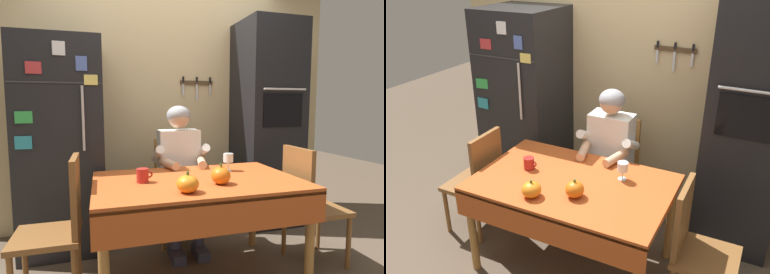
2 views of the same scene
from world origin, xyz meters
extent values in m
cube|color=#D1B784|center=(0.05, 1.35, 1.30)|extent=(3.70, 0.10, 2.60)
cube|color=#4C3823|center=(0.36, 1.29, 1.49)|extent=(0.36, 0.02, 0.04)
cube|color=silver|center=(0.21, 1.28, 1.41)|extent=(0.02, 0.01, 0.11)
cube|color=black|center=(0.21, 1.28, 1.52)|extent=(0.02, 0.01, 0.06)
cube|color=silver|center=(0.36, 1.28, 1.38)|extent=(0.02, 0.01, 0.17)
cube|color=black|center=(0.36, 1.28, 1.52)|extent=(0.02, 0.01, 0.06)
cube|color=silver|center=(0.51, 1.28, 1.41)|extent=(0.02, 0.01, 0.11)
cube|color=black|center=(0.51, 1.28, 1.52)|extent=(0.02, 0.01, 0.06)
cube|color=black|center=(-0.95, 0.96, 0.90)|extent=(0.68, 0.68, 1.80)
cylinder|color=silver|center=(-0.76, 0.60, 1.15)|extent=(0.02, 0.02, 0.50)
cube|color=#333335|center=(-0.95, 0.62, 1.42)|extent=(0.67, 0.01, 0.01)
cube|color=teal|center=(-1.19, 0.61, 0.98)|extent=(0.12, 0.01, 0.10)
cube|color=#E5D666|center=(-0.70, 0.61, 1.44)|extent=(0.10, 0.01, 0.08)
cube|color=green|center=(-1.18, 0.61, 1.16)|extent=(0.12, 0.02, 0.09)
cube|color=silver|center=(-0.92, 0.61, 1.67)|extent=(0.09, 0.02, 0.10)
cube|color=#B73338|center=(-1.09, 0.61, 1.52)|extent=(0.11, 0.02, 0.09)
cube|color=#4C66B7|center=(-0.76, 0.61, 1.56)|extent=(0.08, 0.01, 0.11)
cube|color=black|center=(1.05, 1.00, 1.05)|extent=(0.60, 0.60, 2.10)
cube|color=black|center=(1.05, 0.70, 1.20)|extent=(0.42, 0.01, 0.32)
cylinder|color=silver|center=(1.05, 0.67, 1.40)|extent=(0.45, 0.02, 0.02)
cylinder|color=#9E6B33|center=(-0.64, 0.49, 0.35)|extent=(0.06, 0.06, 0.70)
cylinder|color=#9E6B33|center=(0.64, -0.29, 0.35)|extent=(0.06, 0.06, 0.70)
cylinder|color=#9E6B33|center=(0.64, 0.49, 0.35)|extent=(0.06, 0.06, 0.70)
cube|color=#B24C1E|center=(0.00, 0.10, 0.72)|extent=(1.40, 0.90, 0.04)
cube|color=#B24C1E|center=(0.00, -0.34, 0.62)|extent=(1.40, 0.01, 0.20)
cube|color=#9E6B33|center=(0.03, 0.79, 0.43)|extent=(0.40, 0.40, 0.04)
cube|color=#9E6B33|center=(0.03, 0.97, 0.69)|extent=(0.36, 0.04, 0.48)
cylinder|color=#9E6B33|center=(-0.14, 0.62, 0.21)|extent=(0.04, 0.04, 0.41)
cylinder|color=#9E6B33|center=(-0.14, 0.96, 0.21)|extent=(0.04, 0.04, 0.41)
cylinder|color=#9E6B33|center=(0.20, 0.62, 0.21)|extent=(0.04, 0.04, 0.41)
cylinder|color=#9E6B33|center=(0.20, 0.96, 0.21)|extent=(0.04, 0.04, 0.41)
cube|color=#38384C|center=(-0.07, 0.41, 0.04)|extent=(0.10, 0.22, 0.08)
cube|color=#38384C|center=(0.13, 0.41, 0.04)|extent=(0.10, 0.22, 0.08)
cylinder|color=#38384C|center=(-0.07, 0.47, 0.23)|extent=(0.09, 0.09, 0.38)
cylinder|color=#38384C|center=(0.13, 0.47, 0.23)|extent=(0.09, 0.09, 0.38)
cube|color=#38384C|center=(-0.06, 0.63, 0.50)|extent=(0.12, 0.40, 0.11)
cube|color=#38384C|center=(0.12, 0.63, 0.50)|extent=(0.12, 0.40, 0.11)
cube|color=white|center=(0.03, 0.75, 0.79)|extent=(0.36, 0.20, 0.48)
cylinder|color=white|center=(-0.17, 0.68, 0.83)|extent=(0.07, 0.26, 0.18)
cylinder|color=white|center=(0.23, 0.68, 0.83)|extent=(0.07, 0.26, 0.18)
cylinder|color=#D8A884|center=(-0.11, 0.51, 0.78)|extent=(0.13, 0.27, 0.07)
cylinder|color=#D8A884|center=(0.17, 0.51, 0.78)|extent=(0.13, 0.27, 0.07)
sphere|color=#D8A884|center=(0.03, 0.73, 1.14)|extent=(0.19, 0.19, 0.19)
ellipsoid|color=#99999E|center=(0.03, 0.74, 1.16)|extent=(0.21, 0.21, 0.17)
cube|color=brown|center=(0.98, 0.08, 0.43)|extent=(0.40, 0.40, 0.04)
cube|color=brown|center=(0.80, 0.08, 0.69)|extent=(0.04, 0.36, 0.48)
cylinder|color=brown|center=(1.15, -0.09, 0.21)|extent=(0.04, 0.04, 0.41)
cylinder|color=brown|center=(0.81, -0.09, 0.21)|extent=(0.04, 0.04, 0.41)
cylinder|color=brown|center=(1.15, 0.25, 0.21)|extent=(0.04, 0.04, 0.41)
cylinder|color=brown|center=(0.81, 0.25, 0.21)|extent=(0.04, 0.04, 0.41)
cube|color=brown|center=(-0.98, 0.13, 0.43)|extent=(0.40, 0.40, 0.04)
cube|color=brown|center=(-0.80, 0.13, 0.69)|extent=(0.04, 0.36, 0.48)
cylinder|color=brown|center=(-1.15, 0.30, 0.21)|extent=(0.04, 0.04, 0.41)
cylinder|color=brown|center=(-0.81, 0.30, 0.21)|extent=(0.04, 0.04, 0.41)
cylinder|color=#B2231E|center=(-0.38, 0.11, 0.79)|extent=(0.08, 0.08, 0.09)
torus|color=#B2231E|center=(-0.33, 0.11, 0.79)|extent=(0.05, 0.01, 0.05)
cylinder|color=white|center=(0.31, 0.28, 0.74)|extent=(0.06, 0.06, 0.01)
cylinder|color=white|center=(0.31, 0.28, 0.78)|extent=(0.01, 0.01, 0.06)
cylinder|color=white|center=(0.31, 0.28, 0.84)|extent=(0.08, 0.08, 0.07)
ellipsoid|color=orange|center=(0.10, -0.08, 0.80)|extent=(0.13, 0.13, 0.11)
cylinder|color=#4C6023|center=(0.10, -0.08, 0.86)|extent=(0.02, 0.02, 0.02)
ellipsoid|color=orange|center=(-0.16, -0.20, 0.79)|extent=(0.13, 0.13, 0.11)
cylinder|color=#4C6023|center=(-0.16, -0.20, 0.86)|extent=(0.02, 0.02, 0.02)
camera|label=1|loc=(-0.63, -1.90, 1.26)|focal=28.81mm
camera|label=2|loc=(1.16, -2.15, 2.24)|focal=38.21mm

